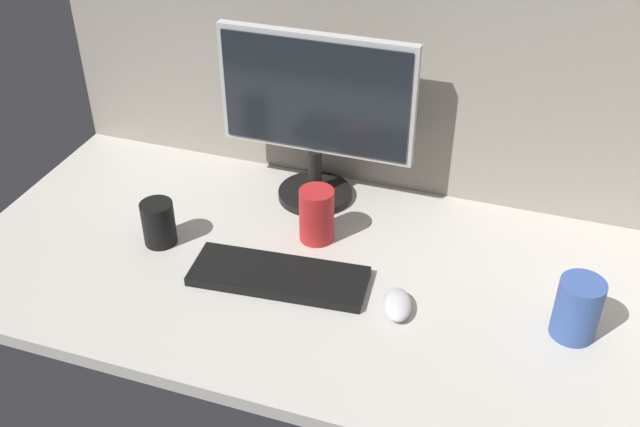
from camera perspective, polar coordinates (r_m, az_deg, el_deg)
ground_plane at (r=158.71cm, az=4.08°, el=-5.16°), size 180.00×80.00×3.00cm
cubicle_wall_back at (r=172.84cm, az=7.85°, el=10.94°), size 180.00×5.00×62.21cm
monitor at (r=170.18cm, az=-0.34°, el=7.97°), size 46.05×18.00×41.54cm
keyboard at (r=155.71cm, az=-3.20°, el=-4.85°), size 37.99×16.16×2.00cm
mouse at (r=148.59cm, az=5.96°, el=-6.98°), size 7.91×10.73×3.40cm
mug_ceramic_blue at (r=148.18cm, az=19.22°, el=-6.93°), size 8.57×8.57×12.60cm
mug_red_plastic at (r=163.93cm, az=-0.26°, el=-0.11°), size 7.81×7.81×12.71cm
mug_black_travel at (r=167.33cm, az=-12.33°, el=-0.72°), size 7.29×7.29×10.32cm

